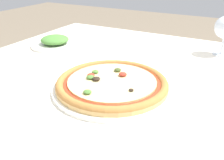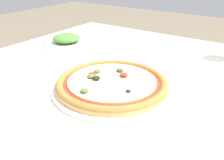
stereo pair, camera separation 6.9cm
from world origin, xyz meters
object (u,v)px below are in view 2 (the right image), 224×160
object	(u,v)px
pizza_plate	(112,84)
side_plate	(67,40)
fork	(3,95)
dining_table	(167,110)

from	to	relation	value
pizza_plate	side_plate	size ratio (longest dim) A/B	1.65
fork	side_plate	world-z (taller)	side_plate
pizza_plate	side_plate	world-z (taller)	side_plate
fork	pizza_plate	bearing A→B (deg)	42.19
dining_table	pizza_plate	world-z (taller)	pizza_plate
dining_table	side_plate	distance (m)	0.55
fork	dining_table	bearing A→B (deg)	41.86
pizza_plate	dining_table	bearing A→B (deg)	41.28
fork	side_plate	size ratio (longest dim) A/B	0.84
dining_table	pizza_plate	size ratio (longest dim) A/B	4.26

